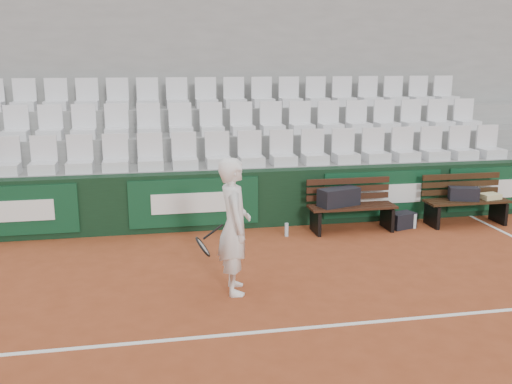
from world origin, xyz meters
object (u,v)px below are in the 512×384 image
sports_bag_left (339,197)px  sports_bag_ground (402,220)px  sports_bag_right (464,194)px  tennis_player (234,226)px  water_bottle_far (414,221)px  bench_left (352,218)px  bench_right (466,212)px  water_bottle_near (287,230)px

sports_bag_left → sports_bag_ground: size_ratio=1.59×
sports_bag_right → tennis_player: 4.98m
sports_bag_left → water_bottle_far: 1.45m
sports_bag_right → tennis_player: bearing=-153.6°
bench_left → sports_bag_left: sports_bag_left is taller
bench_right → sports_bag_right: sports_bag_right is taller
bench_right → tennis_player: bearing=-154.0°
bench_left → tennis_player: size_ratio=0.86×
bench_right → water_bottle_near: (-3.32, -0.09, -0.11)m
sports_bag_ground → water_bottle_near: bearing=-177.4°
bench_left → sports_bag_right: size_ratio=2.98×
sports_bag_ground → water_bottle_far: bearing=-17.2°
tennis_player → water_bottle_far: bearing=31.4°
bench_right → water_bottle_far: bearing=-176.6°
water_bottle_far → sports_bag_right: bearing=3.6°
bench_left → bench_right: bearing=-0.1°
bench_right → tennis_player: 5.07m
water_bottle_far → bench_right: bearing=3.4°
water_bottle_near → sports_bag_ground: bearing=2.6°
sports_bag_right → sports_bag_ground: (-1.14, 0.00, -0.43)m
bench_left → sports_bag_ground: (0.93, -0.00, -0.09)m
bench_right → water_bottle_far: (-1.01, -0.06, -0.10)m
water_bottle_near → water_bottle_far: size_ratio=0.87×
water_bottle_far → tennis_player: tennis_player is taller
sports_bag_right → sports_bag_left: bearing=178.8°
sports_bag_left → water_bottle_near: bearing=-171.6°
sports_bag_left → tennis_player: (-2.15, -2.25, 0.26)m
bench_right → bench_left: bearing=179.9°
sports_bag_ground → water_bottle_far: 0.21m
sports_bag_ground → water_bottle_near: sports_bag_ground is taller
bench_right → water_bottle_far: size_ratio=5.77×
bench_right → sports_bag_ground: (-1.21, 0.00, -0.09)m
water_bottle_near → water_bottle_far: 2.31m
sports_bag_ground → tennis_player: (-3.31, -2.21, 0.73)m
tennis_player → bench_left: bearing=42.9°
sports_bag_right → water_bottle_near: 3.28m
bench_right → water_bottle_near: bench_right is taller
bench_left → sports_bag_left: (-0.23, 0.04, 0.38)m
water_bottle_far → tennis_player: (-3.51, -2.15, 0.74)m
bench_left → water_bottle_near: bearing=-175.2°
sports_bag_ground → water_bottle_near: (-2.11, -0.10, -0.02)m
bench_left → sports_bag_left: size_ratio=2.11×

